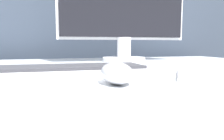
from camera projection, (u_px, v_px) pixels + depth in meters
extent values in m
cube|color=#333D4C|center=(78.00, 75.00, 1.42)|extent=(5.00, 0.03, 1.32)
ellipsoid|color=silver|center=(117.00, 73.00, 0.45)|extent=(0.07, 0.11, 0.05)
cube|color=silver|center=(69.00, 71.00, 0.60)|extent=(0.44, 0.15, 0.02)
cube|color=#38383D|center=(69.00, 67.00, 0.60)|extent=(0.41, 0.14, 0.01)
cylinder|color=white|center=(124.00, 59.00, 1.05)|extent=(0.20, 0.20, 0.02)
cylinder|color=white|center=(124.00, 47.00, 1.05)|extent=(0.07, 0.07, 0.09)
cylinder|color=#99999E|center=(178.00, 75.00, 0.55)|extent=(0.09, 0.14, 0.01)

